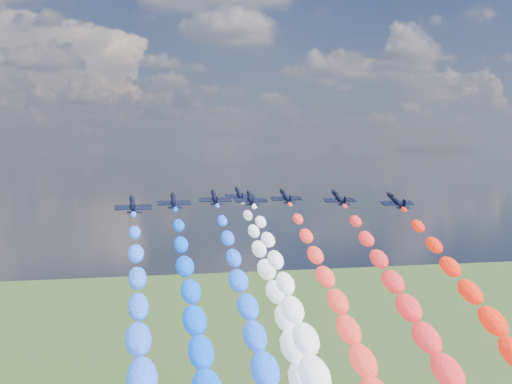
{
  "coord_description": "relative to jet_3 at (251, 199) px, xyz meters",
  "views": [
    {
      "loc": [
        -33.18,
        -152.79,
        106.0
      ],
      "look_at": [
        0.0,
        4.0,
        95.81
      ],
      "focal_mm": 45.62,
      "sensor_mm": 36.0,
      "label": 1
    }
  ],
  "objects": [
    {
      "name": "trail_4",
      "position": [
        0.05,
        -37.41,
        -26.31
      ],
      "size": [
        6.54,
        104.38,
        55.88
      ],
      "primitive_type": null,
      "color": "white"
    },
    {
      "name": "jet_5",
      "position": [
        10.45,
        4.6,
        0.0
      ],
      "size": [
        8.75,
        11.57,
        6.13
      ],
      "primitive_type": null,
      "rotation": [
        0.36,
        0.0,
        0.05
      ],
      "color": "black"
    },
    {
      "name": "jet_1",
      "position": [
        -19.79,
        -3.73,
        0.0
      ],
      "size": [
        8.48,
        11.37,
        6.13
      ],
      "primitive_type": null,
      "rotation": [
        0.36,
        0.0,
        -0.02
      ],
      "color": "black"
    },
    {
      "name": "trail_3",
      "position": [
        0.0,
        -53.3,
        -26.31
      ],
      "size": [
        6.54,
        104.38,
        55.88
      ],
      "primitive_type": null,
      "color": "white"
    },
    {
      "name": "trail_1",
      "position": [
        -19.79,
        -57.03,
        -26.31
      ],
      "size": [
        6.54,
        104.38,
        55.88
      ],
      "primitive_type": null,
      "color": "blue"
    },
    {
      "name": "trail_2",
      "position": [
        -8.54,
        -48.94,
        -26.31
      ],
      "size": [
        6.54,
        104.38,
        55.88
      ],
      "primitive_type": null,
      "color": "#194FFF"
    },
    {
      "name": "jet_4",
      "position": [
        0.05,
        15.89,
        0.0
      ],
      "size": [
        8.49,
        11.38,
        6.13
      ],
      "primitive_type": null,
      "rotation": [
        0.36,
        0.0,
        0.02
      ],
      "color": "black"
    },
    {
      "name": "jet_3",
      "position": [
        0.0,
        0.0,
        0.0
      ],
      "size": [
        8.91,
        11.68,
        6.13
      ],
      "primitive_type": null,
      "rotation": [
        0.36,
        0.0,
        -0.06
      ],
      "color": "black"
    },
    {
      "name": "jet_2",
      "position": [
        -8.54,
        4.36,
        0.0
      ],
      "size": [
        8.31,
        11.25,
        6.13
      ],
      "primitive_type": null,
      "rotation": [
        0.36,
        0.0,
        -0.01
      ],
      "color": "black"
    },
    {
      "name": "trail_5",
      "position": [
        10.45,
        -48.7,
        -26.31
      ],
      "size": [
        6.54,
        104.38,
        55.88
      ],
      "primitive_type": null,
      "color": "red"
    },
    {
      "name": "jet_6",
      "position": [
        22.48,
        -3.47,
        0.0
      ],
      "size": [
        8.77,
        11.58,
        6.13
      ],
      "primitive_type": null,
      "rotation": [
        0.36,
        0.0,
        0.05
      ],
      "color": "black"
    },
    {
      "name": "jet_7",
      "position": [
        32.82,
        -15.53,
        0.0
      ],
      "size": [
        8.97,
        11.72,
        6.13
      ],
      "primitive_type": null,
      "rotation": [
        0.36,
        0.0,
        0.07
      ],
      "color": "black"
    },
    {
      "name": "jet_0",
      "position": [
        -29.73,
        -14.2,
        0.0
      ],
      "size": [
        8.83,
        11.62,
        6.13
      ],
      "primitive_type": null,
      "rotation": [
        0.36,
        0.0,
        0.05
      ],
      "color": "black"
    },
    {
      "name": "trail_6",
      "position": [
        22.48,
        -56.77,
        -26.31
      ],
      "size": [
        6.54,
        104.38,
        55.88
      ],
      "primitive_type": null,
      "color": "red"
    }
  ]
}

